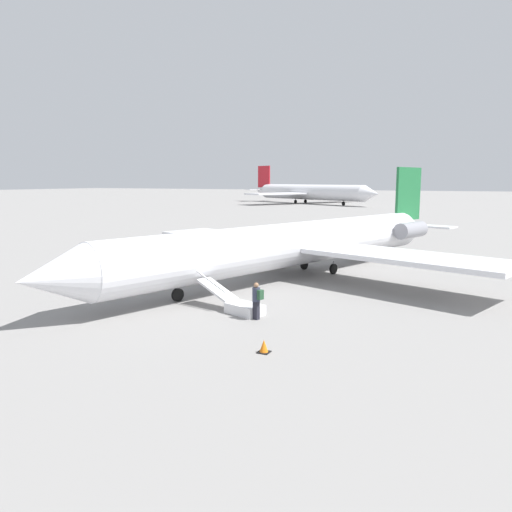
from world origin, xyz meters
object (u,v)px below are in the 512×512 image
(airplane_main, at_px, (303,242))
(boarding_stairs, at_px, (239,305))
(airplane_far_center, at_px, (308,192))
(passenger, at_px, (257,298))

(airplane_main, xyz_separation_m, boarding_stairs, (10.48, 0.64, -1.85))
(airplane_far_center, bearing_deg, airplane_main, -41.98)
(airplane_main, height_order, passenger, airplane_main)
(airplane_far_center, height_order, passenger, airplane_far_center)
(airplane_main, height_order, boarding_stairs, airplane_main)
(passenger, bearing_deg, airplane_main, -61.39)
(airplane_far_center, relative_size, boarding_stairs, 11.00)
(airplane_main, relative_size, boarding_stairs, 8.40)
(boarding_stairs, bearing_deg, airplane_main, -67.83)
(airplane_main, distance_m, boarding_stairs, 10.66)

